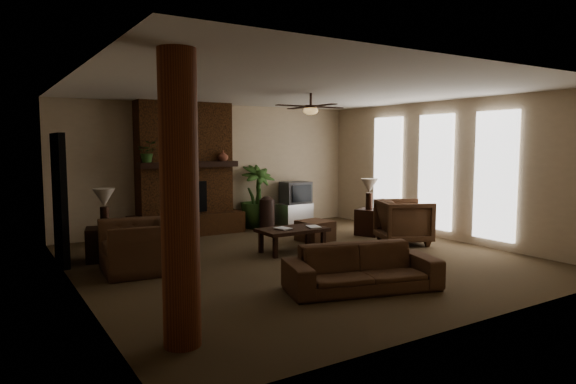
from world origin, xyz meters
TOP-DOWN VIEW (x-y plane):
  - room_shell at (0.00, 0.00)m, footprint 7.00×7.00m
  - fireplace at (-0.80, 3.22)m, footprint 2.40×0.70m
  - windows at (3.45, 0.20)m, footprint 0.08×3.65m
  - log_column at (-2.95, -2.40)m, footprint 0.36×0.36m
  - doorway at (-3.44, 1.80)m, footprint 0.10×1.00m
  - ceiling_fan at (0.40, 0.30)m, footprint 1.35×1.35m
  - sofa at (-0.29, -1.91)m, footprint 2.11×1.13m
  - armchair_left at (-2.53, 0.63)m, footprint 0.85×1.23m
  - armchair_right at (2.42, 0.03)m, footprint 1.16×1.19m
  - coffee_table at (0.18, 0.54)m, footprint 1.20×0.70m
  - ottoman at (1.13, 1.18)m, footprint 0.69×0.69m
  - tv_stand at (1.89, 3.15)m, footprint 0.93×0.66m
  - tv at (1.94, 3.14)m, footprint 0.67×0.55m
  - floor_vase at (0.90, 2.72)m, footprint 0.34×0.34m
  - floor_plant at (0.89, 3.15)m, footprint 1.00×1.54m
  - side_table_left at (-2.84, 1.66)m, footprint 0.60×0.60m
  - lamp_left at (-2.79, 1.64)m, footprint 0.38×0.38m
  - side_table_right at (2.48, 1.08)m, footprint 0.65×0.65m
  - lamp_right at (2.44, 1.07)m, footprint 0.44×0.44m
  - mantel_plant at (-1.68, 2.94)m, footprint 0.47×0.50m
  - mantel_vase at (-0.06, 2.92)m, footprint 0.28×0.29m
  - book_a at (-0.12, 0.52)m, footprint 0.22×0.06m
  - book_b at (0.45, 0.45)m, footprint 0.21×0.08m

SIDE VIEW (x-z plane):
  - ottoman at x=1.13m, z-range 0.00..0.40m
  - tv_stand at x=1.89m, z-range 0.00..0.50m
  - side_table_left at x=-2.84m, z-range 0.00..0.55m
  - side_table_right at x=2.48m, z-range 0.00..0.55m
  - coffee_table at x=0.18m, z-range 0.16..0.59m
  - sofa at x=-0.29m, z-range 0.00..0.79m
  - floor_plant at x=0.89m, z-range 0.00..0.81m
  - floor_vase at x=0.90m, z-range 0.05..0.82m
  - armchair_right at x=2.42m, z-range 0.00..0.94m
  - armchair_left at x=-2.53m, z-range 0.00..1.02m
  - book_a at x=-0.12m, z-range 0.43..0.72m
  - book_b at x=0.45m, z-range 0.43..0.72m
  - tv at x=1.94m, z-range 0.50..1.02m
  - lamp_left at x=-2.79m, z-range 0.68..1.33m
  - lamp_right at x=2.44m, z-range 0.68..1.33m
  - doorway at x=-3.44m, z-range 0.00..2.10m
  - fireplace at x=-0.80m, z-range -0.24..2.56m
  - windows at x=3.45m, z-range 0.17..2.53m
  - log_column at x=-2.95m, z-range 0.00..2.80m
  - room_shell at x=0.00m, z-range -2.10..4.90m
  - mantel_vase at x=-0.06m, z-range 1.56..1.78m
  - mantel_plant at x=-1.68m, z-range 1.56..1.89m
  - ceiling_fan at x=0.40m, z-range 2.34..2.72m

